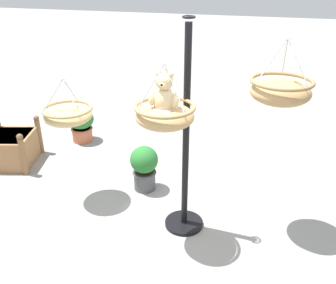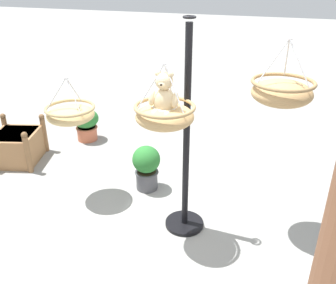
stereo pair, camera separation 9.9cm
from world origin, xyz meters
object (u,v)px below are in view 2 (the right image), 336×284
(teddy_bear, at_px, (164,97))
(potted_plant_bushy_green, at_px, (86,123))
(display_pole_central, at_px, (186,172))
(hanging_basket_with_teddy, at_px, (165,115))
(wooden_planter_box, at_px, (17,145))
(hanging_basket_right_low, at_px, (71,114))
(hanging_basket_left_high, at_px, (282,91))
(potted_plant_fern_front, at_px, (146,166))

(teddy_bear, relative_size, potted_plant_bushy_green, 0.71)
(display_pole_central, xyz_separation_m, hanging_basket_with_teddy, (0.15, 0.25, 0.74))
(hanging_basket_with_teddy, height_order, wooden_planter_box, hanging_basket_with_teddy)
(display_pole_central, height_order, hanging_basket_right_low, display_pole_central)
(hanging_basket_with_teddy, bearing_deg, hanging_basket_right_low, -17.86)
(display_pole_central, relative_size, potted_plant_bushy_green, 3.92)
(hanging_basket_left_high, distance_m, potted_plant_bushy_green, 3.65)
(potted_plant_fern_front, xyz_separation_m, potted_plant_bushy_green, (1.52, -1.10, -0.04))
(wooden_planter_box, relative_size, potted_plant_fern_front, 1.46)
(display_pole_central, distance_m, hanging_basket_right_low, 1.54)
(potted_plant_bushy_green, bearing_deg, hanging_basket_left_high, 154.84)
(hanging_basket_with_teddy, relative_size, hanging_basket_left_high, 0.97)
(hanging_basket_left_high, distance_m, wooden_planter_box, 3.98)
(teddy_bear, bearing_deg, potted_plant_fern_front, -57.93)
(hanging_basket_with_teddy, height_order, teddy_bear, hanging_basket_with_teddy)
(wooden_planter_box, height_order, potted_plant_bushy_green, wooden_planter_box)
(hanging_basket_with_teddy, bearing_deg, potted_plant_bushy_green, -43.33)
(potted_plant_fern_front, distance_m, potted_plant_bushy_green, 1.88)
(teddy_bear, xyz_separation_m, potted_plant_fern_front, (0.54, -0.86, -1.29))
(hanging_basket_with_teddy, bearing_deg, wooden_planter_box, -19.59)
(teddy_bear, bearing_deg, display_pole_central, -118.93)
(display_pole_central, xyz_separation_m, hanging_basket_right_low, (1.46, -0.17, 0.43))
(hanging_basket_with_teddy, distance_m, wooden_planter_box, 3.09)
(teddy_bear, bearing_deg, hanging_basket_left_high, -152.92)
(hanging_basket_left_high, distance_m, hanging_basket_right_low, 2.38)
(hanging_basket_with_teddy, bearing_deg, potted_plant_fern_front, -57.28)
(hanging_basket_right_low, bearing_deg, teddy_bear, 161.30)
(potted_plant_bushy_green, bearing_deg, potted_plant_fern_front, 144.03)
(hanging_basket_right_low, bearing_deg, potted_plant_bushy_green, -63.80)
(wooden_planter_box, bearing_deg, hanging_basket_right_low, 158.79)
(wooden_planter_box, height_order, potted_plant_fern_front, wooden_planter_box)
(hanging_basket_with_teddy, relative_size, teddy_bear, 1.48)
(display_pole_central, height_order, hanging_basket_left_high, display_pole_central)
(potted_plant_fern_front, bearing_deg, display_pole_central, 139.43)
(wooden_planter_box, bearing_deg, potted_plant_bushy_green, -122.35)
(hanging_basket_with_teddy, bearing_deg, hanging_basket_left_high, -153.88)
(teddy_bear, bearing_deg, hanging_basket_with_teddy, -90.00)
(hanging_basket_with_teddy, relative_size, wooden_planter_box, 0.68)
(wooden_planter_box, distance_m, potted_plant_bushy_green, 1.17)
(wooden_planter_box, xyz_separation_m, potted_plant_fern_front, (-2.15, 0.12, 0.08))
(teddy_bear, xyz_separation_m, wooden_planter_box, (2.69, -0.98, -1.38))
(teddy_bear, height_order, potted_plant_bushy_green, teddy_bear)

